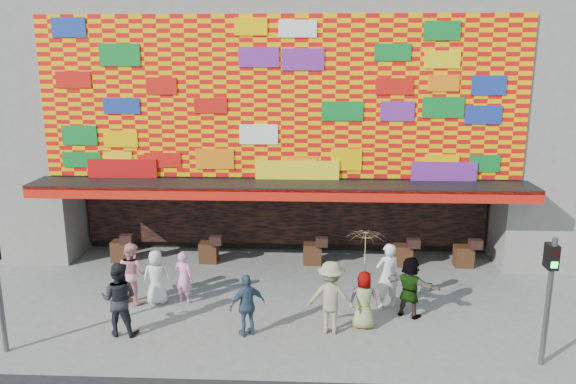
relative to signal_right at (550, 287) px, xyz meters
name	(u,v)px	position (x,y,z in m)	size (l,w,h in m)	color
ground	(273,327)	(-6.20, 1.50, -1.86)	(90.00, 90.00, 0.00)	slate
shop_building	(288,99)	(-6.20, 9.68, 3.37)	(15.20, 9.40, 10.00)	gray
signal_right	(550,287)	(0.00, 0.00, 0.00)	(0.22, 0.20, 3.00)	#59595B
ped_a	(156,277)	(-9.55, 2.81, -1.08)	(0.76, 0.49, 1.56)	silver
ped_b	(184,277)	(-8.80, 2.89, -1.11)	(0.55, 0.36, 1.51)	pink
ped_c	(119,299)	(-9.97, 0.98, -0.92)	(0.92, 0.71, 1.88)	black
ped_d	(331,297)	(-4.73, 1.32, -0.92)	(1.21, 0.70, 1.87)	gray
ped_e	(247,305)	(-6.79, 1.07, -1.06)	(0.94, 0.39, 1.60)	#394E64
ped_f	(410,287)	(-2.60, 2.32, -1.03)	(1.54, 0.49, 1.66)	gray
ped_g	(364,300)	(-3.88, 1.59, -1.11)	(0.74, 0.48, 1.51)	gray
ped_h	(387,276)	(-3.14, 2.81, -0.93)	(0.68, 0.44, 1.86)	silver
ped_i	(132,273)	(-10.26, 2.88, -0.99)	(0.85, 0.66, 1.74)	pink
parasol	(366,248)	(-3.88, 1.59, 0.29)	(1.29, 1.30, 1.85)	beige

